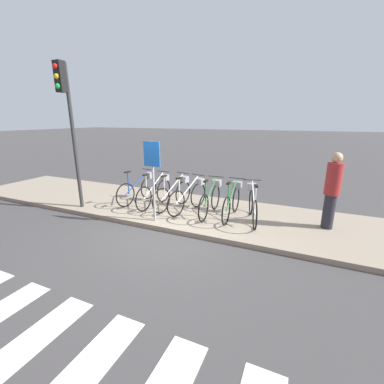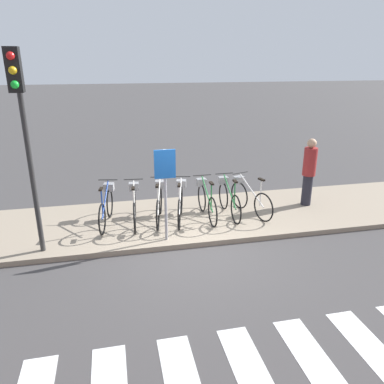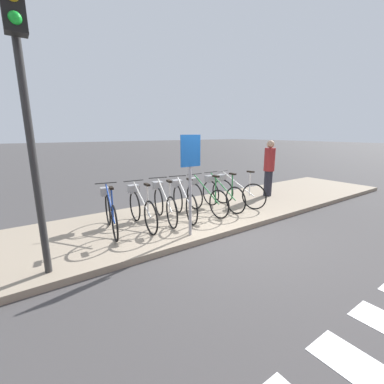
{
  "view_description": "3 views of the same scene",
  "coord_description": "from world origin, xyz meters",
  "px_view_note": "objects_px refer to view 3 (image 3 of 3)",
  "views": [
    {
      "loc": [
        2.83,
        -4.92,
        2.64
      ],
      "look_at": [
        0.45,
        0.43,
        0.96
      ],
      "focal_mm": 24.0,
      "sensor_mm": 36.0,
      "label": 1
    },
    {
      "loc": [
        -1.55,
        -7.01,
        3.83
      ],
      "look_at": [
        0.14,
        0.77,
        1.01
      ],
      "focal_mm": 35.0,
      "sensor_mm": 36.0,
      "label": 2
    },
    {
      "loc": [
        -3.33,
        -3.75,
        2.17
      ],
      "look_at": [
        0.32,
        1.44,
        0.69
      ],
      "focal_mm": 24.0,
      "sensor_mm": 36.0,
      "label": 3
    }
  ],
  "objects_px": {
    "parked_bicycle_2": "(163,202)",
    "traffic_light": "(21,70)",
    "parked_bicycle_3": "(183,199)",
    "parked_bicycle_6": "(235,190)",
    "parked_bicycle_0": "(110,210)",
    "pedestrian": "(269,167)",
    "parked_bicycle_5": "(220,192)",
    "sign_post": "(190,168)",
    "parked_bicycle_4": "(204,196)",
    "parked_bicycle_1": "(141,206)"
  },
  "relations": [
    {
      "from": "parked_bicycle_2",
      "to": "traffic_light",
      "type": "relative_size",
      "value": 0.43
    },
    {
      "from": "parked_bicycle_3",
      "to": "parked_bicycle_6",
      "type": "height_order",
      "value": "same"
    },
    {
      "from": "parked_bicycle_0",
      "to": "pedestrian",
      "type": "xyz_separation_m",
      "value": [
        5.25,
        0.13,
        0.5
      ]
    },
    {
      "from": "parked_bicycle_2",
      "to": "pedestrian",
      "type": "bearing_deg",
      "value": 2.5
    },
    {
      "from": "parked_bicycle_5",
      "to": "sign_post",
      "type": "distance_m",
      "value": 2.23
    },
    {
      "from": "parked_bicycle_3",
      "to": "parked_bicycle_4",
      "type": "bearing_deg",
      "value": -0.92
    },
    {
      "from": "parked_bicycle_2",
      "to": "traffic_light",
      "type": "height_order",
      "value": "traffic_light"
    },
    {
      "from": "parked_bicycle_2",
      "to": "parked_bicycle_5",
      "type": "height_order",
      "value": "same"
    },
    {
      "from": "parked_bicycle_4",
      "to": "traffic_light",
      "type": "relative_size",
      "value": 0.43
    },
    {
      "from": "parked_bicycle_3",
      "to": "sign_post",
      "type": "distance_m",
      "value": 1.49
    },
    {
      "from": "parked_bicycle_1",
      "to": "sign_post",
      "type": "relative_size",
      "value": 0.85
    },
    {
      "from": "parked_bicycle_2",
      "to": "pedestrian",
      "type": "xyz_separation_m",
      "value": [
        4.0,
        0.17,
        0.5
      ]
    },
    {
      "from": "parked_bicycle_4",
      "to": "parked_bicycle_5",
      "type": "distance_m",
      "value": 0.59
    },
    {
      "from": "parked_bicycle_5",
      "to": "parked_bicycle_3",
      "type": "bearing_deg",
      "value": -179.08
    },
    {
      "from": "pedestrian",
      "to": "sign_post",
      "type": "relative_size",
      "value": 0.9
    },
    {
      "from": "parked_bicycle_0",
      "to": "parked_bicycle_2",
      "type": "bearing_deg",
      "value": -1.98
    },
    {
      "from": "parked_bicycle_0",
      "to": "sign_post",
      "type": "xyz_separation_m",
      "value": [
        1.25,
        -1.16,
        0.92
      ]
    },
    {
      "from": "parked_bicycle_2",
      "to": "parked_bicycle_6",
      "type": "distance_m",
      "value": 2.27
    },
    {
      "from": "parked_bicycle_1",
      "to": "sign_post",
      "type": "distance_m",
      "value": 1.53
    },
    {
      "from": "parked_bicycle_2",
      "to": "sign_post",
      "type": "relative_size",
      "value": 0.84
    },
    {
      "from": "parked_bicycle_3",
      "to": "sign_post",
      "type": "xyz_separation_m",
      "value": [
        -0.51,
        -1.05,
        0.92
      ]
    },
    {
      "from": "parked_bicycle_4",
      "to": "parked_bicycle_6",
      "type": "xyz_separation_m",
      "value": [
        1.12,
        0.01,
        0.0
      ]
    },
    {
      "from": "parked_bicycle_6",
      "to": "parked_bicycle_2",
      "type": "bearing_deg",
      "value": 178.34
    },
    {
      "from": "parked_bicycle_6",
      "to": "traffic_light",
      "type": "height_order",
      "value": "traffic_light"
    },
    {
      "from": "pedestrian",
      "to": "parked_bicycle_5",
      "type": "bearing_deg",
      "value": -174.53
    },
    {
      "from": "parked_bicycle_3",
      "to": "traffic_light",
      "type": "xyz_separation_m",
      "value": [
        -3.07,
        -1.1,
        2.35
      ]
    },
    {
      "from": "traffic_light",
      "to": "parked_bicycle_4",
      "type": "bearing_deg",
      "value": 16.35
    },
    {
      "from": "parked_bicycle_4",
      "to": "parked_bicycle_1",
      "type": "bearing_deg",
      "value": 179.25
    },
    {
      "from": "sign_post",
      "to": "parked_bicycle_3",
      "type": "bearing_deg",
      "value": 64.28
    },
    {
      "from": "sign_post",
      "to": "parked_bicycle_5",
      "type": "bearing_deg",
      "value": 31.8
    },
    {
      "from": "traffic_light",
      "to": "pedestrian",
      "type": "bearing_deg",
      "value": 11.5
    },
    {
      "from": "parked_bicycle_1",
      "to": "parked_bicycle_5",
      "type": "bearing_deg",
      "value": 0.18
    },
    {
      "from": "parked_bicycle_3",
      "to": "parked_bicycle_4",
      "type": "relative_size",
      "value": 0.98
    },
    {
      "from": "parked_bicycle_1",
      "to": "parked_bicycle_4",
      "type": "xyz_separation_m",
      "value": [
        1.75,
        -0.02,
        0.0
      ]
    },
    {
      "from": "parked_bicycle_0",
      "to": "parked_bicycle_6",
      "type": "relative_size",
      "value": 1.03
    },
    {
      "from": "parked_bicycle_1",
      "to": "sign_post",
      "type": "height_order",
      "value": "sign_post"
    },
    {
      "from": "parked_bicycle_5",
      "to": "sign_post",
      "type": "relative_size",
      "value": 0.85
    },
    {
      "from": "parked_bicycle_0",
      "to": "parked_bicycle_6",
      "type": "height_order",
      "value": "same"
    },
    {
      "from": "parked_bicycle_2",
      "to": "parked_bicycle_6",
      "type": "xyz_separation_m",
      "value": [
        2.26,
        -0.07,
        0.0
      ]
    },
    {
      "from": "parked_bicycle_0",
      "to": "traffic_light",
      "type": "relative_size",
      "value": 0.43
    },
    {
      "from": "parked_bicycle_4",
      "to": "pedestrian",
      "type": "xyz_separation_m",
      "value": [
        2.85,
        0.25,
        0.5
      ]
    },
    {
      "from": "parked_bicycle_0",
      "to": "parked_bicycle_2",
      "type": "relative_size",
      "value": 1.0
    },
    {
      "from": "parked_bicycle_1",
      "to": "pedestrian",
      "type": "xyz_separation_m",
      "value": [
        4.6,
        0.22,
        0.5
      ]
    },
    {
      "from": "traffic_light",
      "to": "sign_post",
      "type": "distance_m",
      "value": 2.93
    },
    {
      "from": "parked_bicycle_3",
      "to": "parked_bicycle_5",
      "type": "xyz_separation_m",
      "value": [
        1.22,
        0.02,
        0.0
      ]
    },
    {
      "from": "parked_bicycle_6",
      "to": "pedestrian",
      "type": "xyz_separation_m",
      "value": [
        1.74,
        0.24,
        0.5
      ]
    },
    {
      "from": "sign_post",
      "to": "parked_bicycle_1",
      "type": "bearing_deg",
      "value": 119.49
    },
    {
      "from": "parked_bicycle_1",
      "to": "parked_bicycle_4",
      "type": "distance_m",
      "value": 1.75
    },
    {
      "from": "parked_bicycle_1",
      "to": "parked_bicycle_3",
      "type": "height_order",
      "value": "same"
    },
    {
      "from": "parked_bicycle_4",
      "to": "parked_bicycle_6",
      "type": "bearing_deg",
      "value": 0.37
    }
  ]
}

